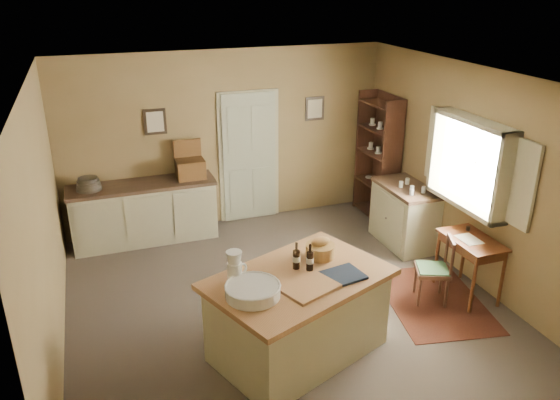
# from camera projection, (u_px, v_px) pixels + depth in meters

# --- Properties ---
(ground) EXTENTS (5.00, 5.00, 0.00)m
(ground) POSITION_uv_depth(u_px,v_px,m) (281.00, 299.00, 6.70)
(ground) COLOR brown
(ground) RESTS_ON ground
(wall_back) EXTENTS (5.00, 0.10, 2.70)m
(wall_back) POSITION_uv_depth(u_px,v_px,m) (226.00, 139.00, 8.36)
(wall_back) COLOR olive
(wall_back) RESTS_ON ground
(wall_front) EXTENTS (5.00, 0.10, 2.70)m
(wall_front) POSITION_uv_depth(u_px,v_px,m) (395.00, 319.00, 4.00)
(wall_front) COLOR olive
(wall_front) RESTS_ON ground
(wall_left) EXTENTS (0.10, 5.00, 2.70)m
(wall_left) POSITION_uv_depth(u_px,v_px,m) (44.00, 229.00, 5.41)
(wall_left) COLOR olive
(wall_left) RESTS_ON ground
(wall_right) EXTENTS (0.10, 5.00, 2.70)m
(wall_right) POSITION_uv_depth(u_px,v_px,m) (466.00, 173.00, 6.95)
(wall_right) COLOR olive
(wall_right) RESTS_ON ground
(ceiling) EXTENTS (5.00, 5.00, 0.00)m
(ceiling) POSITION_uv_depth(u_px,v_px,m) (281.00, 77.00, 5.66)
(ceiling) COLOR silver
(ceiling) RESTS_ON wall_back
(door) EXTENTS (0.97, 0.06, 2.11)m
(door) POSITION_uv_depth(u_px,v_px,m) (249.00, 156.00, 8.55)
(door) COLOR #AEB499
(door) RESTS_ON ground
(framed_prints) EXTENTS (2.82, 0.02, 0.38)m
(framed_prints) POSITION_uv_depth(u_px,v_px,m) (239.00, 115.00, 8.26)
(framed_prints) COLOR black
(framed_prints) RESTS_ON ground
(window) EXTENTS (0.25, 1.99, 1.12)m
(window) POSITION_uv_depth(u_px,v_px,m) (473.00, 163.00, 6.67)
(window) COLOR #B4AF8D
(window) RESTS_ON ground
(work_island) EXTENTS (2.08, 1.74, 1.20)m
(work_island) POSITION_uv_depth(u_px,v_px,m) (298.00, 313.00, 5.59)
(work_island) COLOR #B4AF8D
(work_island) RESTS_ON ground
(sideboard) EXTENTS (2.09, 0.59, 1.18)m
(sideboard) POSITION_uv_depth(u_px,v_px,m) (145.00, 210.00, 8.01)
(sideboard) COLOR #B4AF8D
(sideboard) RESTS_ON ground
(rug) EXTENTS (1.38, 1.78, 0.01)m
(rug) POSITION_uv_depth(u_px,v_px,m) (433.00, 300.00, 6.66)
(rug) COLOR #421F11
(rug) RESTS_ON ground
(writing_desk) EXTENTS (0.49, 0.80, 0.82)m
(writing_desk) POSITION_uv_depth(u_px,v_px,m) (471.00, 247.00, 6.55)
(writing_desk) COLOR #3D1C0C
(writing_desk) RESTS_ON ground
(desk_chair) EXTENTS (0.51, 0.51, 0.82)m
(desk_chair) POSITION_uv_depth(u_px,v_px,m) (432.00, 270.00, 6.52)
(desk_chair) COLOR black
(desk_chair) RESTS_ON ground
(right_cabinet) EXTENTS (0.59, 1.06, 0.99)m
(right_cabinet) POSITION_uv_depth(u_px,v_px,m) (404.00, 215.00, 7.92)
(right_cabinet) COLOR #B4AF8D
(right_cabinet) RESTS_ON ground
(shelving_unit) EXTENTS (0.34, 0.90, 2.00)m
(shelving_unit) POSITION_uv_depth(u_px,v_px,m) (380.00, 157.00, 8.69)
(shelving_unit) COLOR black
(shelving_unit) RESTS_ON ground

